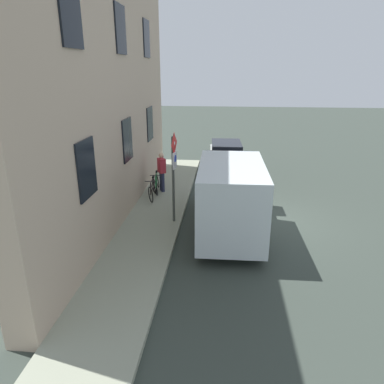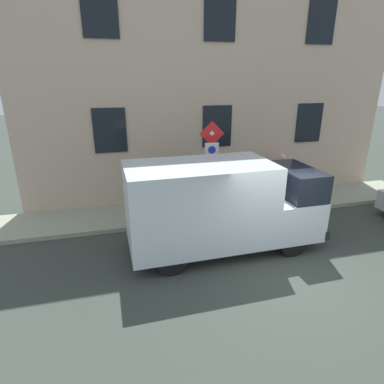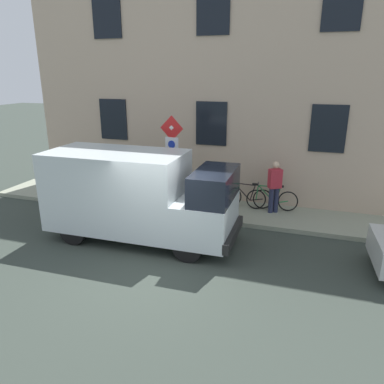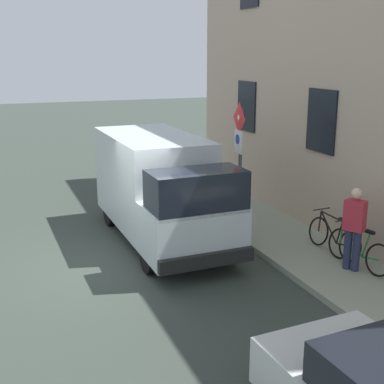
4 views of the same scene
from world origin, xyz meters
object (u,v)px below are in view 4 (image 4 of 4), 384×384
(sign_post_stacked, at_px, (239,148))
(delivery_van, at_px, (160,187))
(bicycle_green, at_px, (358,249))
(bicycle_black, at_px, (333,237))
(pedestrian, at_px, (354,226))

(sign_post_stacked, relative_size, delivery_van, 0.57)
(delivery_van, distance_m, bicycle_green, 4.71)
(sign_post_stacked, height_order, bicycle_black, sign_post_stacked)
(pedestrian, bearing_deg, bicycle_black, -134.61)
(sign_post_stacked, xyz_separation_m, delivery_van, (-1.91, 0.33, -0.86))
(delivery_van, height_order, bicycle_black, delivery_van)
(delivery_van, bearing_deg, sign_post_stacked, 79.42)
(bicycle_black, relative_size, pedestrian, 1.00)
(sign_post_stacked, distance_m, pedestrian, 3.49)
(bicycle_green, bearing_deg, bicycle_black, -7.43)
(sign_post_stacked, bearing_deg, bicycle_black, -60.71)
(sign_post_stacked, distance_m, bicycle_black, 3.06)
(bicycle_green, height_order, pedestrian, pedestrian)
(bicycle_green, bearing_deg, delivery_van, 35.63)
(delivery_van, bearing_deg, bicycle_green, 42.12)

